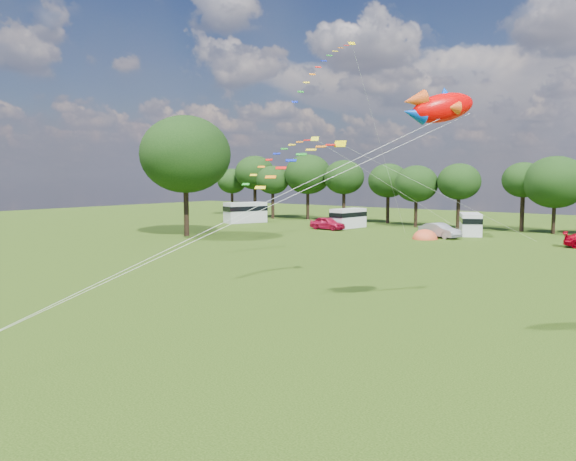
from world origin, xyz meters
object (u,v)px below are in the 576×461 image
Objects in this scene: car_a at (327,223)px; campervan_a at (245,212)px; tent_orange at (425,239)px; big_tree at (185,154)px; campervan_c at (470,223)px; car_b at (440,230)px; campervan_b at (348,218)px; fish_kite at (437,107)px.

car_a is 0.74× the size of campervan_a.
campervan_a is 29.17m from tent_orange.
big_tree is at bearing -148.99° from tent_orange.
campervan_c is at bearing 39.60° from big_tree.
big_tree reaches higher than car_b.
campervan_c is (15.47, 1.18, -0.01)m from campervan_b.
car_a is 16.95m from campervan_c.
campervan_a is at bearing 89.23° from car_a.
campervan_b is 15.51m from campervan_c.
fish_kite reaches higher than tent_orange.
fish_kite reaches higher than car_a.
tent_orange is at bearing -106.78° from campervan_b.
big_tree reaches higher than car_a.
fish_kite is (14.90, -32.17, 9.65)m from tent_orange.
big_tree reaches higher than campervan_c.
campervan_b reaches higher than tent_orange.
campervan_b is at bearing 69.54° from campervan_c.
campervan_c is 1.65× the size of fish_kite.
car_a is 14.64m from car_b.
campervan_a is (-6.60, 16.96, -7.47)m from big_tree.
campervan_a reaches higher than car_b.
fish_kite is (28.84, -34.40, 8.88)m from car_a.
fish_kite is at bearing 172.97° from campervan_c.
tent_orange is at bearing 31.01° from big_tree.
campervan_a is 2.21× the size of tent_orange.
big_tree reaches higher than tent_orange.
campervan_b is (15.77, 2.24, -0.22)m from campervan_a.
fish_kite is (28.04, -37.96, 8.34)m from campervan_b.
tent_orange is at bearing -179.27° from car_b.
big_tree is 2.44× the size of campervan_c.
campervan_a is 31.43m from campervan_c.
campervan_b is at bearing 74.27° from fish_kite.
campervan_b is (-13.84, 3.58, 0.54)m from car_b.
car_b is 0.85× the size of campervan_b.
campervan_b reaches higher than campervan_c.
tent_orange is 0.88× the size of fish_kite.
car_a is 0.90× the size of campervan_b.
tent_orange is 36.75m from fish_kite.
campervan_c reaches higher than car_a.
car_a is at bearing 174.38° from campervan_b.
fish_kite reaches higher than campervan_c.
car_b is 2.44m from tent_orange.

